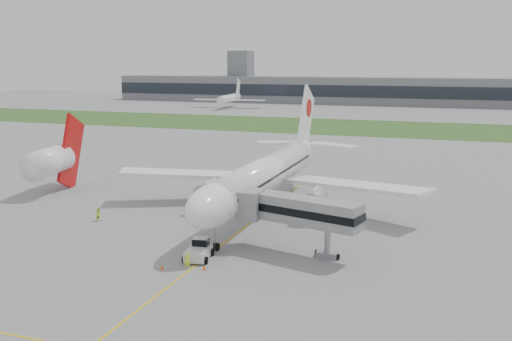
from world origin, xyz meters
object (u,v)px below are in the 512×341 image
(airliner, at_px, (268,173))
(jet_bridge, at_px, (295,210))
(pushback_tug, at_px, (199,250))
(neighbor_aircraft, at_px, (52,161))
(ground_crew_near, at_px, (187,261))

(airliner, relative_size, jet_bridge, 3.58)
(pushback_tug, xyz_separation_m, neighbor_aircraft, (-37.37, 22.04, 4.48))
(jet_bridge, relative_size, ground_crew_near, 8.03)
(pushback_tug, relative_size, jet_bridge, 0.30)
(ground_crew_near, bearing_deg, neighbor_aircraft, -73.54)
(pushback_tug, height_order, neighbor_aircraft, neighbor_aircraft)
(neighbor_aircraft, bearing_deg, jet_bridge, -30.91)
(jet_bridge, xyz_separation_m, neighbor_aircraft, (-47.07, 16.74, 0.37))
(pushback_tug, height_order, jet_bridge, jet_bridge)
(jet_bridge, distance_m, ground_crew_near, 13.61)
(airliner, relative_size, pushback_tug, 12.02)
(pushback_tug, xyz_separation_m, jet_bridge, (9.70, 5.30, 4.12))
(pushback_tug, distance_m, neighbor_aircraft, 43.61)
(jet_bridge, height_order, neighbor_aircraft, neighbor_aircraft)
(pushback_tug, bearing_deg, jet_bridge, 19.75)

